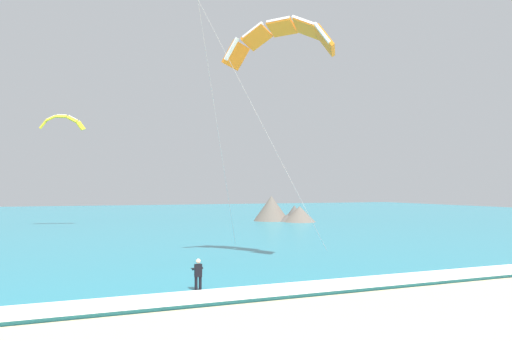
{
  "coord_description": "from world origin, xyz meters",
  "views": [
    {
      "loc": [
        -4.92,
        -3.39,
        4.96
      ],
      "look_at": [
        3.57,
        18.97,
        5.99
      ],
      "focal_mm": 30.97,
      "sensor_mm": 36.0,
      "label": 1
    }
  ],
  "objects": [
    {
      "name": "surf_foam",
      "position": [
        0.0,
        15.97,
        0.22
      ],
      "size": [
        200.0,
        2.31,
        0.04
      ],
      "primitive_type": "cube",
      "color": "white",
      "rests_on": "sea"
    },
    {
      "name": "kite_distant",
      "position": [
        -8.27,
        57.52,
        13.71
      ],
      "size": [
        5.59,
        1.95,
        2.03
      ],
      "color": "yellow"
    },
    {
      "name": "headland_right",
      "position": [
        22.57,
        57.29,
        1.55
      ],
      "size": [
        8.32,
        9.16,
        3.98
      ],
      "color": "#665B51",
      "rests_on": "ground"
    },
    {
      "name": "surfboard",
      "position": [
        -0.03,
        17.19,
        0.03
      ],
      "size": [
        0.47,
        1.41,
        0.09
      ],
      "color": "#E04C38",
      "rests_on": "ground"
    },
    {
      "name": "kite_primary",
      "position": [
        6.88,
        23.24,
        15.12
      ],
      "size": [
        9.72,
        8.77,
        15.14
      ],
      "color": "orange"
    },
    {
      "name": "kitesurfer",
      "position": [
        -0.03,
        17.21,
        0.94
      ],
      "size": [
        0.55,
        0.53,
        1.69
      ],
      "color": "black",
      "rests_on": "ground"
    },
    {
      "name": "sea",
      "position": [
        0.0,
        74.97,
        0.1
      ],
      "size": [
        200.0,
        120.0,
        0.2
      ],
      "primitive_type": "cube",
      "color": "teal",
      "rests_on": "ground"
    }
  ]
}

